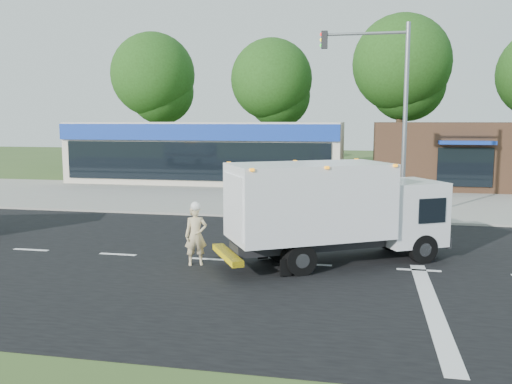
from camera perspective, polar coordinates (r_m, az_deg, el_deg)
ground at (r=15.85m, az=5.81°, el=-7.65°), size 120.00×120.00×0.00m
road_asphalt at (r=15.85m, az=5.81°, el=-7.63°), size 60.00×14.00×0.02m
sidewalk at (r=23.83m, az=7.75°, el=-2.37°), size 60.00×2.40×0.12m
parking_apron at (r=29.55m, az=8.47°, el=-0.54°), size 60.00×9.00×0.02m
lane_markings at (r=14.48m, az=10.67°, el=-9.15°), size 55.20×7.00×0.01m
ems_box_truck at (r=15.78m, az=8.07°, el=-1.43°), size 6.81×5.07×2.96m
emergency_worker at (r=15.65m, az=-6.35°, el=-4.43°), size 0.75×0.63×1.85m
retail_strip_mall at (r=36.74m, az=-5.16°, el=4.23°), size 18.00×6.20×4.00m
brown_storefront at (r=35.71m, az=20.36°, el=3.67°), size 10.00×6.70×4.00m
traffic_signal_pole at (r=22.86m, az=13.85°, el=9.31°), size 3.51×0.25×8.00m
background_trees at (r=43.57m, az=8.52°, el=11.78°), size 36.77×7.39×12.10m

